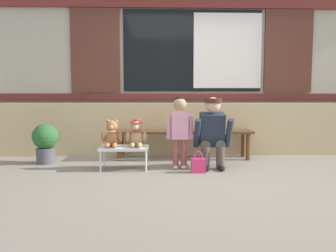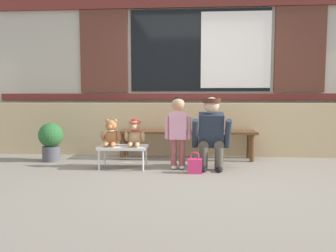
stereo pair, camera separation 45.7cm
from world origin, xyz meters
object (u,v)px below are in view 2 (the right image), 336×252
Objects in this scene: adult_crouching at (212,133)px; handbag_on_ground at (195,166)px; wooden_bench_long at (187,135)px; child_standing at (178,125)px; potted_plant at (51,139)px; teddy_bear_with_hat at (135,133)px; small_display_bench at (123,149)px; teddy_bear_plain at (111,134)px.

adult_crouching is 0.52m from handbag_on_ground.
child_standing is (-0.10, -0.71, 0.22)m from wooden_bench_long.
child_standing is 1.97m from potted_plant.
teddy_bear_with_hat is 1.40m from potted_plant.
teddy_bear_with_hat is 0.64× the size of potted_plant.
handbag_on_ground is (0.95, -0.22, -0.17)m from small_display_bench.
wooden_bench_long reaches higher than handbag_on_ground.
wooden_bench_long is 1.23m from teddy_bear_plain.
potted_plant is (-2.35, 0.37, -0.16)m from adult_crouching.
potted_plant is (-1.90, 0.41, -0.27)m from child_standing.
child_standing reaches higher than small_display_bench.
teddy_bear_with_hat reaches higher than potted_plant.
wooden_bench_long is 5.78× the size of teddy_bear_with_hat.
potted_plant is (-1.01, 0.42, -0.14)m from teddy_bear_plain.
handbag_on_ground is at bearing -15.89° from teddy_bear_with_hat.
child_standing is (0.73, 0.01, 0.33)m from small_display_bench.
wooden_bench_long is 0.99m from teddy_bear_with_hat.
teddy_bear_plain reaches higher than potted_plant.
small_display_bench is 1.24m from potted_plant.
small_display_bench is at bearing -179.23° from teddy_bear_with_hat.
adult_crouching is (0.34, -0.67, 0.11)m from wooden_bench_long.
child_standing is at bearing -98.40° from wooden_bench_long.
teddy_bear_with_hat is at bearing -177.64° from adult_crouching.
handbag_on_ground is at bearing -11.43° from teddy_bear_plain.
teddy_bear_plain is at bearing -144.46° from wooden_bench_long.
wooden_bench_long is 1.10m from small_display_bench.
child_standing reaches higher than handbag_on_ground.
child_standing is at bearing 0.52° from teddy_bear_with_hat.
handbag_on_ground is (1.11, -0.23, -0.37)m from teddy_bear_plain.
adult_crouching is (1.34, 0.04, 0.02)m from teddy_bear_plain.
child_standing reaches higher than potted_plant.
potted_plant is (-2.13, 0.64, 0.23)m from handbag_on_ground.
adult_crouching is (1.18, 0.04, 0.21)m from small_display_bench.
teddy_bear_plain is 0.90m from child_standing.
teddy_bear_plain reaches higher than handbag_on_ground.
teddy_bear_plain is 0.38× the size of child_standing.
adult_crouching reaches higher than wooden_bench_long.
child_standing is 0.59m from handbag_on_ground.
teddy_bear_with_hat reaches higher than small_display_bench.
teddy_bear_with_hat is 0.38× the size of child_standing.
wooden_bench_long is at bearing 117.03° from adult_crouching.
handbag_on_ground is (0.12, -0.94, -0.28)m from wooden_bench_long.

